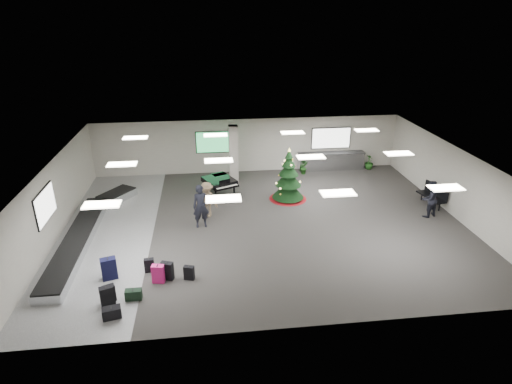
{
  "coord_description": "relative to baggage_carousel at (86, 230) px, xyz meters",
  "views": [
    {
      "loc": [
        -2.49,
        -17.26,
        9.06
      ],
      "look_at": [
        -0.28,
        1.0,
        1.17
      ],
      "focal_mm": 30.0,
      "sensor_mm": 36.0,
      "label": 1
    }
  ],
  "objects": [
    {
      "name": "suitcase_1",
      "position": [
        3.73,
        -3.81,
        0.13
      ],
      "size": [
        0.5,
        0.37,
        0.71
      ],
      "rotation": [
        0.0,
        0.0,
        -0.35
      ],
      "color": "black",
      "rests_on": "ground"
    },
    {
      "name": "room_envelope",
      "position": [
        7.46,
        0.75,
        2.12
      ],
      "size": [
        18.02,
        14.02,
        3.21
      ],
      "color": "beige",
      "rests_on": "ground"
    },
    {
      "name": "suitcase_0",
      "position": [
        1.89,
        -4.88,
        0.09
      ],
      "size": [
        0.45,
        0.36,
        0.63
      ],
      "rotation": [
        0.0,
        0.0,
        0.43
      ],
      "color": "black",
      "rests_on": "ground"
    },
    {
      "name": "suitcase_5",
      "position": [
        1.86,
        -5.05,
        0.13
      ],
      "size": [
        0.51,
        0.39,
        0.7
      ],
      "rotation": [
        0.0,
        0.0,
        0.37
      ],
      "color": "black",
      "rests_on": "ground"
    },
    {
      "name": "potted_plant_right",
      "position": [
        15.2,
        6.55,
        0.24
      ],
      "size": [
        0.64,
        0.64,
        0.9
      ],
      "primitive_type": "imported",
      "rotation": [
        0.0,
        0.0,
        1.9
      ],
      "color": "#193C13",
      "rests_on": "ground"
    },
    {
      "name": "potted_plant_left",
      "position": [
        11.06,
        6.17,
        0.19
      ],
      "size": [
        0.54,
        0.48,
        0.81
      ],
      "primitive_type": "imported",
      "rotation": [
        0.0,
        0.0,
        0.32
      ],
      "color": "#193C13",
      "rests_on": "ground"
    },
    {
      "name": "green_duffel",
      "position": [
        2.67,
        -4.87,
        -0.03
      ],
      "size": [
        0.55,
        0.27,
        0.38
      ],
      "rotation": [
        0.0,
        0.0,
        -0.0
      ],
      "color": "black",
      "rests_on": "ground"
    },
    {
      "name": "navy_suitcase",
      "position": [
        1.64,
        -3.53,
        0.21
      ],
      "size": [
        0.61,
        0.46,
        0.86
      ],
      "rotation": [
        0.0,
        0.0,
        0.29
      ],
      "color": "black",
      "rests_on": "ground"
    },
    {
      "name": "christmas_tree",
      "position": [
        9.42,
        2.72,
        0.73
      ],
      "size": [
        1.93,
        1.93,
        2.76
      ],
      "color": "maroon",
      "rests_on": "ground"
    },
    {
      "name": "traveler_bench",
      "position": [
        15.59,
        -0.07,
        0.68
      ],
      "size": [
        1.04,
        0.92,
        1.79
      ],
      "primitive_type": "imported",
      "rotation": [
        0.0,
        0.0,
        3.46
      ],
      "color": "black",
      "rests_on": "ground"
    },
    {
      "name": "bench",
      "position": [
        16.45,
        1.06,
        0.38
      ],
      "size": [
        0.86,
        1.73,
        1.05
      ],
      "rotation": [
        0.0,
        0.0,
        0.19
      ],
      "color": "black",
      "rests_on": "ground"
    },
    {
      "name": "suitcase_3",
      "position": [
        3.03,
        -3.24,
        0.06
      ],
      "size": [
        0.37,
        0.22,
        0.56
      ],
      "rotation": [
        0.0,
        0.0,
        0.07
      ],
      "color": "black",
      "rests_on": "ground"
    },
    {
      "name": "grand_piano",
      "position": [
        5.96,
        3.74,
        0.51
      ],
      "size": [
        1.97,
        2.18,
        1.02
      ],
      "rotation": [
        0.0,
        0.0,
        0.43
      ],
      "color": "black",
      "rests_on": "ground"
    },
    {
      "name": "pink_suitcase",
      "position": [
        3.42,
        -3.96,
        0.13
      ],
      "size": [
        0.47,
        0.31,
        0.7
      ],
      "rotation": [
        0.0,
        0.0,
        -0.16
      ],
      "color": "#EB1E7F",
      "rests_on": "ground"
    },
    {
      "name": "suitcase_7",
      "position": [
        4.51,
        -3.91,
        0.05
      ],
      "size": [
        0.41,
        0.29,
        0.55
      ],
      "rotation": [
        0.0,
        0.0,
        -0.3
      ],
      "color": "black",
      "rests_on": "ground"
    },
    {
      "name": "service_counter",
      "position": [
        12.84,
        6.73,
        0.33
      ],
      "size": [
        4.05,
        0.65,
        1.08
      ],
      "color": "silver",
      "rests_on": "ground"
    },
    {
      "name": "traveler_a",
      "position": [
        4.98,
        0.17,
        0.78
      ],
      "size": [
        0.79,
        0.57,
        1.99
      ],
      "primitive_type": "imported",
      "rotation": [
        0.0,
        0.0,
        0.14
      ],
      "color": "black",
      "rests_on": "ground"
    },
    {
      "name": "traveler_b",
      "position": [
        5.26,
        1.19,
        0.65
      ],
      "size": [
        1.28,
        1.09,
        1.72
      ],
      "primitive_type": "imported",
      "rotation": [
        0.0,
        0.0,
        -0.49
      ],
      "color": "#836B51",
      "rests_on": "ground"
    },
    {
      "name": "baggage_carousel",
      "position": [
        0.0,
        0.0,
        0.0
      ],
      "size": [
        2.28,
        9.71,
        0.43
      ],
      "color": "silver",
      "rests_on": "ground"
    },
    {
      "name": "ground",
      "position": [
        7.84,
        0.08,
        -0.21
      ],
      "size": [
        18.0,
        18.0,
        0.0
      ],
      "primitive_type": "plane",
      "color": "#32302D",
      "rests_on": "ground"
    },
    {
      "name": "black_duffel",
      "position": [
        2.12,
        -5.76,
        -0.02
      ],
      "size": [
        0.63,
        0.43,
        0.4
      ],
      "rotation": [
        0.0,
        0.0,
        0.22
      ],
      "color": "black",
      "rests_on": "ground"
    }
  ]
}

